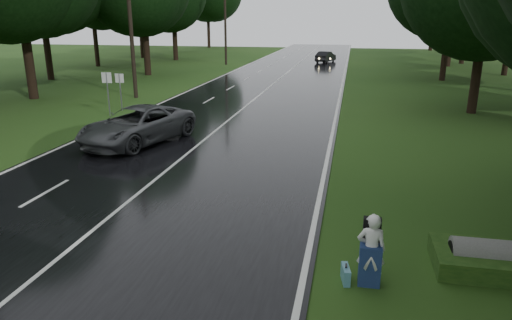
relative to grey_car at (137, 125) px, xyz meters
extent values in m
plane|color=#234314|center=(2.80, -8.52, -0.85)|extent=(160.00, 160.00, 0.00)
cube|color=black|center=(2.80, 11.48, -0.83)|extent=(12.00, 140.00, 0.04)
cube|color=silver|center=(2.80, 11.48, -0.81)|extent=(0.12, 140.00, 0.01)
imported|color=#4C4E51|center=(0.00, 0.00, 0.00)|extent=(4.28, 6.38, 1.63)
imported|color=black|center=(5.97, 41.57, -0.14)|extent=(2.49, 4.34, 1.35)
imported|color=silver|center=(9.99, -9.91, -0.03)|extent=(0.60, 0.40, 1.65)
cube|color=navy|center=(9.99, -9.91, -0.39)|extent=(0.46, 0.31, 0.93)
cube|color=black|center=(10.00, -9.67, 0.34)|extent=(0.38, 0.20, 0.53)
cube|color=teal|center=(9.50, -9.90, -0.67)|extent=(0.23, 0.52, 0.36)
cylinder|color=slate|center=(12.58, -8.73, -0.85)|extent=(1.47, 0.74, 0.74)
camera|label=1|loc=(9.39, -19.02, 4.68)|focal=32.61mm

